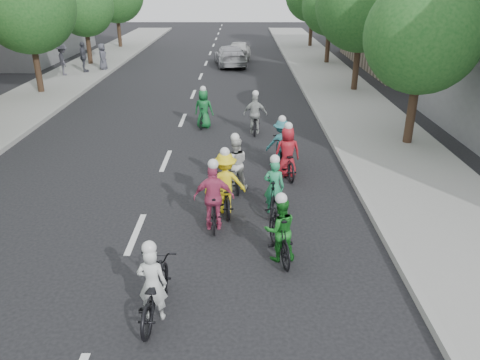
{
  "coord_description": "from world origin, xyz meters",
  "views": [
    {
      "loc": [
        2.6,
        -10.02,
        5.78
      ],
      "look_at": [
        2.57,
        1.03,
        1.0
      ],
      "focal_mm": 35.0,
      "sensor_mm": 36.0,
      "label": 1
    }
  ],
  "objects_px": {
    "follow_car_trail": "(239,50)",
    "spectator_0": "(63,60)",
    "cyclist_6": "(235,169)",
    "cyclist_7": "(281,146)",
    "cyclist_9": "(204,112)",
    "cyclist_3": "(214,203)",
    "follow_car_lead": "(230,56)",
    "cyclist_0": "(154,289)",
    "cyclist_5": "(274,192)",
    "spectator_1": "(83,57)",
    "spectator_2": "(103,56)",
    "cyclist_1": "(280,233)",
    "cyclist_4": "(287,157)",
    "cyclist_8": "(255,118)",
    "cyclist_2": "(225,188)"
  },
  "relations": [
    {
      "from": "cyclist_7",
      "to": "cyclist_9",
      "type": "distance_m",
      "value": 5.13
    },
    {
      "from": "cyclist_8",
      "to": "cyclist_6",
      "type": "bearing_deg",
      "value": 85.23
    },
    {
      "from": "cyclist_7",
      "to": "follow_car_lead",
      "type": "xyz_separation_m",
      "value": [
        -2.12,
        19.24,
        0.05
      ]
    },
    {
      "from": "cyclist_6",
      "to": "spectator_1",
      "type": "relative_size",
      "value": 0.97
    },
    {
      "from": "cyclist_3",
      "to": "spectator_2",
      "type": "distance_m",
      "value": 22.98
    },
    {
      "from": "spectator_2",
      "to": "spectator_1",
      "type": "bearing_deg",
      "value": 132.03
    },
    {
      "from": "follow_car_trail",
      "to": "spectator_2",
      "type": "distance_m",
      "value": 10.4
    },
    {
      "from": "follow_car_lead",
      "to": "follow_car_trail",
      "type": "relative_size",
      "value": 1.18
    },
    {
      "from": "cyclist_1",
      "to": "cyclist_2",
      "type": "height_order",
      "value": "cyclist_2"
    },
    {
      "from": "cyclist_0",
      "to": "spectator_0",
      "type": "relative_size",
      "value": 1.05
    },
    {
      "from": "cyclist_3",
      "to": "cyclist_5",
      "type": "xyz_separation_m",
      "value": [
        1.53,
        0.89,
        -0.11
      ]
    },
    {
      "from": "spectator_1",
      "to": "cyclist_1",
      "type": "bearing_deg",
      "value": -168.16
    },
    {
      "from": "cyclist_5",
      "to": "cyclist_7",
      "type": "distance_m",
      "value": 3.5
    },
    {
      "from": "cyclist_1",
      "to": "cyclist_6",
      "type": "bearing_deg",
      "value": -84.95
    },
    {
      "from": "cyclist_6",
      "to": "follow_car_lead",
      "type": "height_order",
      "value": "cyclist_6"
    },
    {
      "from": "cyclist_4",
      "to": "follow_car_lead",
      "type": "distance_m",
      "value": 20.33
    },
    {
      "from": "cyclist_1",
      "to": "spectator_1",
      "type": "relative_size",
      "value": 0.99
    },
    {
      "from": "cyclist_3",
      "to": "cyclist_4",
      "type": "xyz_separation_m",
      "value": [
        2.1,
        3.4,
        -0.07
      ]
    },
    {
      "from": "cyclist_5",
      "to": "spectator_2",
      "type": "xyz_separation_m",
      "value": [
        -10.08,
        20.44,
        0.41
      ]
    },
    {
      "from": "spectator_0",
      "to": "spectator_1",
      "type": "relative_size",
      "value": 0.99
    },
    {
      "from": "follow_car_lead",
      "to": "cyclist_2",
      "type": "bearing_deg",
      "value": 82.35
    },
    {
      "from": "follow_car_lead",
      "to": "spectator_0",
      "type": "distance_m",
      "value": 11.18
    },
    {
      "from": "cyclist_0",
      "to": "cyclist_9",
      "type": "bearing_deg",
      "value": -86.36
    },
    {
      "from": "cyclist_9",
      "to": "spectator_2",
      "type": "relative_size",
      "value": 1.05
    },
    {
      "from": "cyclist_0",
      "to": "cyclist_7",
      "type": "relative_size",
      "value": 1.16
    },
    {
      "from": "cyclist_6",
      "to": "cyclist_8",
      "type": "distance_m",
      "value": 5.45
    },
    {
      "from": "cyclist_0",
      "to": "cyclist_4",
      "type": "xyz_separation_m",
      "value": [
        3.03,
        6.72,
        0.06
      ]
    },
    {
      "from": "cyclist_4",
      "to": "spectator_2",
      "type": "relative_size",
      "value": 1.2
    },
    {
      "from": "cyclist_7",
      "to": "cyclist_4",
      "type": "bearing_deg",
      "value": 90.69
    },
    {
      "from": "cyclist_4",
      "to": "cyclist_6",
      "type": "height_order",
      "value": "cyclist_4"
    },
    {
      "from": "cyclist_1",
      "to": "spectator_0",
      "type": "relative_size",
      "value": 1.0
    },
    {
      "from": "cyclist_9",
      "to": "follow_car_lead",
      "type": "height_order",
      "value": "cyclist_9"
    },
    {
      "from": "cyclist_0",
      "to": "cyclist_2",
      "type": "relative_size",
      "value": 1.07
    },
    {
      "from": "cyclist_6",
      "to": "cyclist_8",
      "type": "bearing_deg",
      "value": -103.47
    },
    {
      "from": "cyclist_6",
      "to": "cyclist_9",
      "type": "bearing_deg",
      "value": -83.09
    },
    {
      "from": "cyclist_0",
      "to": "cyclist_3",
      "type": "xyz_separation_m",
      "value": [
        0.93,
        3.33,
        0.13
      ]
    },
    {
      "from": "cyclist_0",
      "to": "cyclist_6",
      "type": "height_order",
      "value": "cyclist_6"
    },
    {
      "from": "cyclist_2",
      "to": "spectator_0",
      "type": "height_order",
      "value": "spectator_0"
    },
    {
      "from": "cyclist_6",
      "to": "cyclist_7",
      "type": "height_order",
      "value": "cyclist_6"
    },
    {
      "from": "cyclist_0",
      "to": "spectator_0",
      "type": "height_order",
      "value": "spectator_0"
    },
    {
      "from": "cyclist_2",
      "to": "follow_car_trail",
      "type": "relative_size",
      "value": 0.45
    },
    {
      "from": "cyclist_4",
      "to": "spectator_2",
      "type": "height_order",
      "value": "spectator_2"
    },
    {
      "from": "cyclist_6",
      "to": "cyclist_8",
      "type": "xyz_separation_m",
      "value": [
        0.74,
        5.4,
        -0.01
      ]
    },
    {
      "from": "cyclist_6",
      "to": "cyclist_7",
      "type": "xyz_separation_m",
      "value": [
        1.51,
        1.92,
        0.05
      ]
    },
    {
      "from": "cyclist_5",
      "to": "spectator_1",
      "type": "height_order",
      "value": "spectator_1"
    },
    {
      "from": "cyclist_2",
      "to": "cyclist_7",
      "type": "xyz_separation_m",
      "value": [
        1.75,
        3.43,
        -0.01
      ]
    },
    {
      "from": "cyclist_3",
      "to": "follow_car_lead",
      "type": "bearing_deg",
      "value": -91.39
    },
    {
      "from": "cyclist_3",
      "to": "cyclist_6",
      "type": "xyz_separation_m",
      "value": [
        0.49,
        2.44,
        -0.08
      ]
    },
    {
      "from": "cyclist_6",
      "to": "cyclist_1",
      "type": "bearing_deg",
      "value": 99.38
    },
    {
      "from": "follow_car_trail",
      "to": "spectator_0",
      "type": "distance_m",
      "value": 13.06
    }
  ]
}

